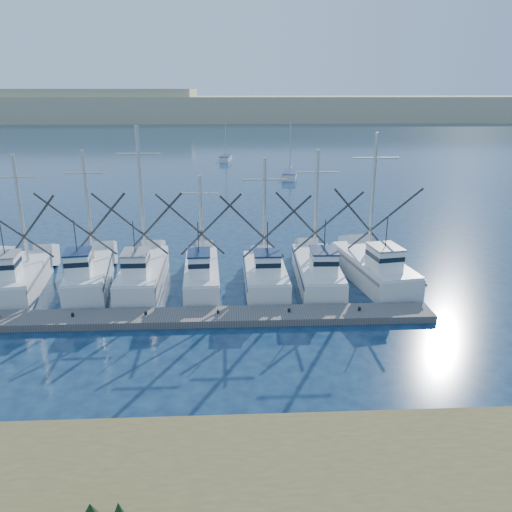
# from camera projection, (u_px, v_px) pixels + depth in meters

# --- Properties ---
(ground) EXTENTS (500.00, 500.00, 0.00)m
(ground) POSITION_uv_depth(u_px,v_px,m) (332.00, 375.00, 22.54)
(ground) COLOR #0C1B36
(ground) RESTS_ON ground
(floating_dock) EXTENTS (30.24, 2.02, 0.40)m
(floating_dock) POSITION_uv_depth(u_px,v_px,m) (164.00, 318.00, 27.79)
(floating_dock) COLOR #67605C
(floating_dock) RESTS_ON ground
(dune_ridge) EXTENTS (360.00, 60.00, 10.00)m
(dune_ridge) POSITION_uv_depth(u_px,v_px,m) (241.00, 108.00, 220.05)
(dune_ridge) COLOR tan
(dune_ridge) RESTS_ON ground
(trawler_fleet) EXTENTS (30.10, 8.73, 10.21)m
(trawler_fleet) POSITION_uv_depth(u_px,v_px,m) (188.00, 274.00, 32.28)
(trawler_fleet) COLOR silver
(trawler_fleet) RESTS_ON ground
(sailboat_near) EXTENTS (2.94, 6.44, 8.10)m
(sailboat_near) POSITION_uv_depth(u_px,v_px,m) (290.00, 175.00, 73.57)
(sailboat_near) COLOR silver
(sailboat_near) RESTS_ON ground
(sailboat_far) EXTENTS (2.30, 5.42, 8.10)m
(sailboat_far) POSITION_uv_depth(u_px,v_px,m) (226.00, 158.00, 91.57)
(sailboat_far) COLOR silver
(sailboat_far) RESTS_ON ground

